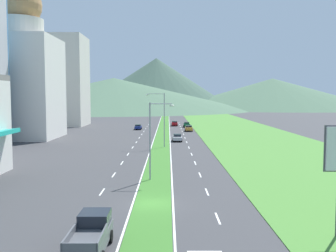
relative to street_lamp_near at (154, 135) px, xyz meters
name	(u,v)px	position (x,y,z in m)	size (l,w,h in m)	color
ground_plane	(154,204)	(0.36, -9.54, -4.97)	(600.00, 600.00, 0.00)	#38383A
grass_median	(164,134)	(0.36, 50.46, -4.94)	(3.20, 240.00, 0.06)	#387028
grass_verge_right	(249,135)	(20.96, 50.46, -4.94)	(24.00, 240.00, 0.06)	#477F33
lane_dash_left_2	(85,218)	(-4.74, -13.38, -4.97)	(0.16, 2.80, 0.01)	silver
lane_dash_left_3	(104,192)	(-4.74, -5.30, -4.97)	(0.16, 2.80, 0.01)	silver
lane_dash_left_4	(115,175)	(-4.74, 2.78, -4.97)	(0.16, 2.80, 0.01)	silver
lane_dash_left_5	(123,163)	(-4.74, 10.86, -4.97)	(0.16, 2.80, 0.01)	silver
lane_dash_left_6	(130,154)	(-4.74, 18.93, -4.97)	(0.16, 2.80, 0.01)	silver
lane_dash_left_7	(134,147)	(-4.74, 27.01, -4.97)	(0.16, 2.80, 0.01)	silver
lane_dash_left_8	(138,142)	(-4.74, 35.09, -4.97)	(0.16, 2.80, 0.01)	silver
lane_dash_left_9	(141,138)	(-4.74, 43.17, -4.97)	(0.16, 2.80, 0.01)	silver
lane_dash_left_10	(143,134)	(-4.74, 51.25, -4.97)	(0.16, 2.80, 0.01)	silver
lane_dash_left_11	(145,131)	(-4.74, 59.33, -4.97)	(0.16, 2.80, 0.01)	silver
lane_dash_left_12	(147,129)	(-4.74, 67.41, -4.97)	(0.16, 2.80, 0.01)	silver
lane_dash_left_13	(149,126)	(-4.74, 75.49, -4.97)	(0.16, 2.80, 0.01)	silver
lane_dash_left_14	(150,125)	(-4.74, 83.57, -4.97)	(0.16, 2.80, 0.01)	silver
lane_dash_left_15	(151,123)	(-4.74, 91.65, -4.97)	(0.16, 2.80, 0.01)	silver
lane_dash_right_2	(219,218)	(5.46, -13.38, -4.97)	(0.16, 2.80, 0.01)	silver
lane_dash_right_3	(208,192)	(5.46, -5.30, -4.97)	(0.16, 2.80, 0.01)	silver
lane_dash_right_4	(201,175)	(5.46, 2.78, -4.97)	(0.16, 2.80, 0.01)	silver
lane_dash_right_5	(197,163)	(5.46, 10.86, -4.97)	(0.16, 2.80, 0.01)	silver
lane_dash_right_6	(193,154)	(5.46, 18.93, -4.97)	(0.16, 2.80, 0.01)	silver
lane_dash_right_7	(190,147)	(5.46, 27.01, -4.97)	(0.16, 2.80, 0.01)	silver
lane_dash_right_8	(188,142)	(5.46, 35.09, -4.97)	(0.16, 2.80, 0.01)	silver
lane_dash_right_9	(186,138)	(5.46, 43.17, -4.97)	(0.16, 2.80, 0.01)	silver
lane_dash_right_10	(185,134)	(5.46, 51.25, -4.97)	(0.16, 2.80, 0.01)	silver
lane_dash_right_11	(184,131)	(5.46, 59.33, -4.97)	(0.16, 2.80, 0.01)	silver
lane_dash_right_12	(183,129)	(5.46, 67.41, -4.97)	(0.16, 2.80, 0.01)	silver
lane_dash_right_13	(182,126)	(5.46, 75.49, -4.97)	(0.16, 2.80, 0.01)	silver
lane_dash_right_14	(181,125)	(5.46, 83.57, -4.97)	(0.16, 2.80, 0.01)	silver
lane_dash_right_15	(180,123)	(5.46, 91.65, -4.97)	(0.16, 2.80, 0.01)	silver
edge_line_median_left	(157,135)	(-1.39, 50.46, -4.97)	(0.16, 240.00, 0.01)	silver
edge_line_median_right	(171,135)	(2.11, 50.46, -4.97)	(0.16, 240.00, 0.01)	silver
domed_building	(22,73)	(-30.84, 43.14, 9.42)	(15.73, 15.73, 34.00)	silver
midrise_colored	(63,81)	(-31.94, 79.88, 9.10)	(14.90, 14.90, 28.15)	beige
hill_far_left	(115,94)	(-35.74, 223.15, 5.95)	(189.29, 189.29, 21.85)	#47664C
hill_far_center	(158,83)	(-7.60, 265.78, 14.85)	(122.98, 122.98, 39.64)	#3D5647
hill_far_right	(274,93)	(82.20, 254.21, 6.51)	(158.28, 158.28, 22.97)	#47664C
street_lamp_near	(154,135)	(0.00, 0.00, 0.00)	(2.78, 0.34, 8.61)	#99999E
street_lamp_mid	(164,116)	(0.62, 27.44, 0.72)	(3.44, 0.28, 9.87)	#99999E
car_0	(176,123)	(3.74, 78.21, -4.21)	(1.93, 4.49, 1.47)	maroon
car_2	(140,127)	(-6.68, 64.84, -4.24)	(1.90, 4.22, 1.43)	navy
car_3	(190,128)	(7.20, 59.63, -4.19)	(1.98, 4.20, 1.53)	#C6842D
car_4	(179,138)	(3.60, 36.80, -4.22)	(1.97, 4.00, 1.48)	#B2B2B7
car_5	(188,125)	(7.29, 73.01, -4.19)	(1.90, 4.39, 1.52)	#0C5128
pickup_truck_0	(92,235)	(-2.95, -19.48, -3.99)	(2.18, 5.40, 2.00)	#515459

